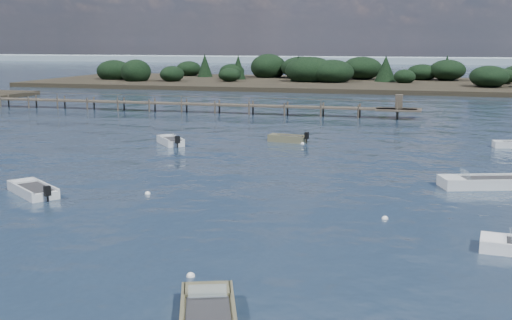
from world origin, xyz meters
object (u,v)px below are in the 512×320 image
(dinghy_mid_white_b, at_px, (483,184))
(tender_far_grey_b, at_px, (511,146))
(dinghy_mid_grey, at_px, (33,192))
(tender_far_white, at_px, (287,140))
(tender_far_grey, at_px, (170,142))
(jetty, at_px, (184,104))

(dinghy_mid_white_b, xyz_separation_m, tender_far_grey_b, (3.27, 15.90, -0.02))
(dinghy_mid_grey, xyz_separation_m, tender_far_white, (9.68, 22.62, 0.02))
(tender_far_grey_b, distance_m, tender_far_grey, 28.12)
(tender_far_grey, distance_m, jetty, 25.20)
(jetty, bearing_deg, dinghy_mid_white_b, -46.12)
(dinghy_mid_white_b, distance_m, tender_far_grey_b, 16.23)
(tender_far_grey_b, relative_size, dinghy_mid_grey, 0.77)
(dinghy_mid_white_b, bearing_deg, tender_far_grey_b, 78.38)
(tender_far_white, bearing_deg, dinghy_mid_grey, -113.16)
(tender_far_grey_b, xyz_separation_m, jetty, (-35.75, 17.88, 0.83))
(dinghy_mid_white_b, xyz_separation_m, tender_far_white, (-15.06, 13.96, -0.00))
(tender_far_grey_b, height_order, tender_far_white, tender_far_white)
(dinghy_mid_white_b, relative_size, dinghy_mid_grey, 1.29)
(tender_far_white, bearing_deg, tender_far_grey, -156.58)
(tender_far_grey_b, distance_m, dinghy_mid_grey, 37.25)
(dinghy_mid_white_b, relative_size, tender_far_grey, 1.54)
(dinghy_mid_grey, height_order, jetty, jetty)
(tender_far_grey_b, bearing_deg, jetty, 153.43)
(jetty, bearing_deg, tender_far_grey_b, -26.57)
(dinghy_mid_grey, relative_size, tender_far_grey, 1.19)
(dinghy_mid_grey, height_order, tender_far_grey, tender_far_grey)
(tender_far_white, distance_m, jetty, 26.41)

